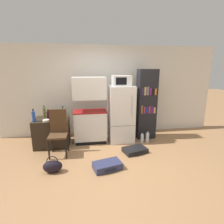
% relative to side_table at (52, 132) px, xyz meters
% --- Properties ---
extents(ground_plane, '(24.00, 24.00, 0.00)m').
position_rel_side_table_xyz_m(ground_plane, '(1.39, -1.27, -0.35)').
color(ground_plane, '#A3754C').
extents(wall_back, '(6.40, 0.10, 2.57)m').
position_rel_side_table_xyz_m(wall_back, '(1.59, 0.73, 0.93)').
color(wall_back, white).
rests_on(wall_back, ground_plane).
extents(side_table, '(0.83, 0.66, 0.71)m').
position_rel_side_table_xyz_m(side_table, '(0.00, 0.00, 0.00)').
color(side_table, '#2D2319').
rests_on(side_table, ground_plane).
extents(kitchen_hutch, '(0.86, 0.51, 1.72)m').
position_rel_side_table_xyz_m(kitchen_hutch, '(0.98, 0.08, 0.44)').
color(kitchen_hutch, white).
rests_on(kitchen_hutch, ground_plane).
extents(refrigerator, '(0.65, 0.62, 1.50)m').
position_rel_side_table_xyz_m(refrigerator, '(1.80, 0.03, 0.40)').
color(refrigerator, white).
rests_on(refrigerator, ground_plane).
extents(microwave, '(0.47, 0.35, 0.26)m').
position_rel_side_table_xyz_m(microwave, '(1.80, 0.03, 1.28)').
color(microwave, silver).
rests_on(microwave, refrigerator).
extents(bookshelf, '(0.51, 0.37, 1.92)m').
position_rel_side_table_xyz_m(bookshelf, '(2.54, 0.15, 0.61)').
color(bookshelf, black).
rests_on(bookshelf, ground_plane).
extents(bottle_wine_dark, '(0.08, 0.08, 0.24)m').
position_rel_side_table_xyz_m(bottle_wine_dark, '(-0.05, -0.04, 0.46)').
color(bottle_wine_dark, black).
rests_on(bottle_wine_dark, side_table).
extents(bottle_olive_oil, '(0.06, 0.06, 0.30)m').
position_rel_side_table_xyz_m(bottle_olive_oil, '(-0.19, 0.19, 0.48)').
color(bottle_olive_oil, '#566619').
rests_on(bottle_olive_oil, side_table).
extents(bottle_blue_soda, '(0.08, 0.08, 0.31)m').
position_rel_side_table_xyz_m(bottle_blue_soda, '(-0.35, -0.20, 0.48)').
color(bottle_blue_soda, '#1E47A3').
rests_on(bottle_blue_soda, side_table).
extents(bottle_green_tall, '(0.06, 0.06, 0.31)m').
position_rel_side_table_xyz_m(bottle_green_tall, '(0.30, 0.00, 0.48)').
color(bottle_green_tall, '#1E6028').
rests_on(bottle_green_tall, side_table).
extents(bottle_amber_beer, '(0.08, 0.08, 0.16)m').
position_rel_side_table_xyz_m(bottle_amber_beer, '(0.06, -0.21, 0.42)').
color(bottle_amber_beer, brown).
rests_on(bottle_amber_beer, side_table).
extents(bowl, '(0.16, 0.16, 0.04)m').
position_rel_side_table_xyz_m(bowl, '(-0.08, -0.22, 0.37)').
color(bowl, silver).
rests_on(bowl, side_table).
extents(chair, '(0.41, 0.41, 1.04)m').
position_rel_side_table_xyz_m(chair, '(0.23, -0.50, 0.25)').
color(chair, black).
rests_on(chair, ground_plane).
extents(suitcase_large_flat, '(0.61, 0.45, 0.14)m').
position_rel_side_table_xyz_m(suitcase_large_flat, '(1.25, -1.33, -0.28)').
color(suitcase_large_flat, navy).
rests_on(suitcase_large_flat, ground_plane).
extents(suitcase_small_flat, '(0.61, 0.48, 0.11)m').
position_rel_side_table_xyz_m(suitcase_small_flat, '(1.98, -0.73, -0.30)').
color(suitcase_small_flat, black).
rests_on(suitcase_small_flat, ground_plane).
extents(handbag, '(0.36, 0.20, 0.33)m').
position_rel_side_table_xyz_m(handbag, '(0.20, -1.28, -0.23)').
color(handbag, black).
rests_on(handbag, ground_plane).
extents(water_bottle_front, '(0.09, 0.09, 0.32)m').
position_rel_side_table_xyz_m(water_bottle_front, '(2.48, -0.20, -0.22)').
color(water_bottle_front, silver).
rests_on(water_bottle_front, ground_plane).
extents(water_bottle_middle, '(0.08, 0.08, 0.29)m').
position_rel_side_table_xyz_m(water_bottle_middle, '(2.34, -0.20, -0.23)').
color(water_bottle_middle, silver).
rests_on(water_bottle_middle, ground_plane).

